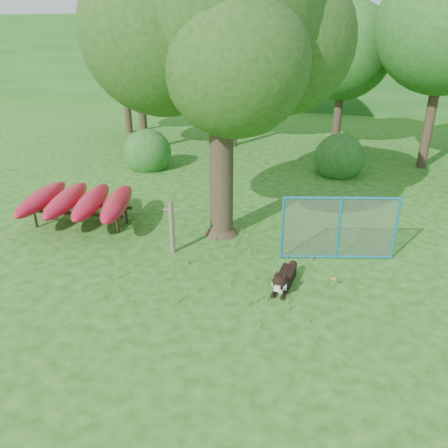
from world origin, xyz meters
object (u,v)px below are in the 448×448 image
(oak_tree, at_px, (219,26))
(fence_section, at_px, (339,228))
(kayak_rack, at_px, (79,201))
(husky_dog, at_px, (284,280))

(oak_tree, xyz_separation_m, fence_section, (3.01, -0.48, -4.19))
(oak_tree, bearing_deg, kayak_rack, -168.86)
(fence_section, bearing_deg, kayak_rack, 164.73)
(kayak_rack, xyz_separation_m, fence_section, (6.74, 0.26, 0.06))
(kayak_rack, bearing_deg, oak_tree, 1.96)
(husky_dog, relative_size, fence_section, 0.49)
(husky_dog, height_order, fence_section, fence_section)
(kayak_rack, relative_size, fence_section, 1.35)
(oak_tree, distance_m, husky_dog, 5.63)
(kayak_rack, distance_m, fence_section, 6.75)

